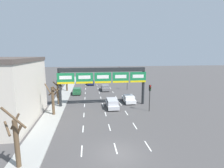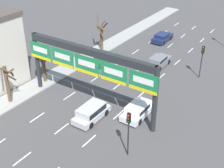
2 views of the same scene
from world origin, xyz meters
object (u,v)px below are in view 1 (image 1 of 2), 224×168
(car_navy, at_px, (91,82))
(tree_bare_third, at_px, (58,91))
(car_green, at_px, (77,91))
(tree_bare_furthest, at_px, (67,81))
(tree_bare_second, at_px, (53,98))
(car_white, at_px, (129,99))
(car_grey, at_px, (105,87))
(traffic_light_mid_block, at_px, (119,71))
(suv_silver, at_px, (112,103))
(traffic_light_near_gantry, at_px, (127,78))
(traffic_light_far_end, at_px, (150,93))
(sign_gantry, at_px, (103,76))
(tree_bare_closest, at_px, (16,139))

(car_navy, relative_size, tree_bare_third, 0.98)
(car_green, xyz_separation_m, tree_bare_furthest, (-2.65, 3.29, 1.83))
(car_navy, relative_size, tree_bare_second, 0.90)
(tree_bare_furthest, bearing_deg, car_white, -42.58)
(car_navy, xyz_separation_m, car_grey, (3.50, -8.50, 0.04))
(car_white, relative_size, traffic_light_mid_block, 0.87)
(car_grey, distance_m, traffic_light_mid_block, 13.29)
(car_grey, relative_size, suv_silver, 1.06)
(tree_bare_third, bearing_deg, car_grey, 50.47)
(car_navy, distance_m, traffic_light_near_gantry, 12.72)
(tree_bare_second, bearing_deg, traffic_light_far_end, -0.40)
(car_navy, height_order, traffic_light_far_end, traffic_light_far_end)
(car_navy, distance_m, tree_bare_second, 26.15)
(traffic_light_near_gantry, bearing_deg, suv_silver, -112.06)
(sign_gantry, height_order, suv_silver, sign_gantry)
(tree_bare_second, bearing_deg, suv_silver, 14.51)
(car_navy, bearing_deg, tree_bare_furthest, -125.90)
(tree_bare_third, bearing_deg, car_white, 0.15)
(car_navy, bearing_deg, car_white, -71.03)
(car_green, height_order, traffic_light_far_end, traffic_light_far_end)
(traffic_light_near_gantry, bearing_deg, car_white, -101.29)
(sign_gantry, xyz_separation_m, car_navy, (-1.84, 21.36, -4.59))
(car_green, relative_size, suv_silver, 0.96)
(tree_bare_closest, distance_m, tree_bare_third, 17.78)
(sign_gantry, distance_m, tree_bare_closest, 18.61)
(tree_bare_furthest, bearing_deg, sign_gantry, -59.33)
(car_navy, bearing_deg, car_grey, -67.63)
(sign_gantry, distance_m, tree_bare_furthest, 15.52)
(car_navy, distance_m, suv_silver, 23.26)
(tree_bare_second, bearing_deg, tree_bare_third, 91.28)
(suv_silver, xyz_separation_m, tree_bare_second, (-9.19, -2.38, 1.80))
(suv_silver, relative_size, tree_bare_closest, 0.79)
(car_grey, distance_m, traffic_light_far_end, 18.03)
(car_white, relative_size, tree_bare_second, 0.92)
(car_white, xyz_separation_m, car_green, (-10.17, 8.50, 0.00))
(traffic_light_near_gantry, bearing_deg, traffic_light_mid_block, 90.02)
(car_green, height_order, tree_bare_second, tree_bare_second)
(car_navy, bearing_deg, tree_bare_closest, -99.63)
(tree_bare_closest, height_order, tree_bare_furthest, tree_bare_closest)
(sign_gantry, distance_m, traffic_light_near_gantry, 14.98)
(traffic_light_mid_block, relative_size, tree_bare_furthest, 0.94)
(traffic_light_mid_block, bearing_deg, car_green, -130.31)
(tree_bare_furthest, bearing_deg, traffic_light_near_gantry, -1.08)
(car_green, distance_m, traffic_light_near_gantry, 13.03)
(traffic_light_far_end, bearing_deg, tree_bare_furthest, 130.84)
(car_grey, relative_size, traffic_light_near_gantry, 1.07)
(tree_bare_second, height_order, tree_bare_furthest, tree_bare_furthest)
(car_green, height_order, traffic_light_mid_block, traffic_light_mid_block)
(tree_bare_third, bearing_deg, traffic_light_far_end, -20.02)
(traffic_light_mid_block, xyz_separation_m, tree_bare_furthest, (-15.12, -11.40, -0.99))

